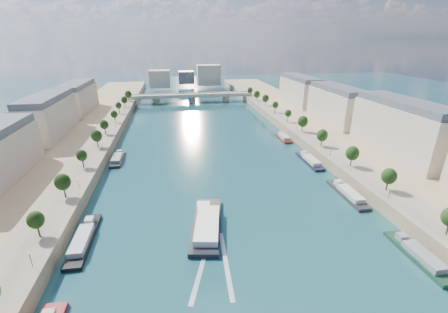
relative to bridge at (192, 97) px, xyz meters
name	(u,v)px	position (x,y,z in m)	size (l,w,h in m)	color
ground	(213,161)	(0.00, -144.45, -5.08)	(700.00, 700.00, 0.00)	#0C2E35
quay_left	(52,166)	(-72.00, -144.45, -2.58)	(44.00, 520.00, 5.00)	#9E8460
quay_right	(350,148)	(72.00, -144.45, -2.58)	(44.00, 520.00, 5.00)	#9E8460
pave_left	(87,159)	(-57.00, -144.45, -0.03)	(14.00, 520.00, 0.10)	gray
pave_right	(324,145)	(57.00, -144.45, -0.03)	(14.00, 520.00, 0.10)	gray
trees_left	(91,146)	(-55.00, -142.45, 5.39)	(4.80, 268.80, 8.26)	#382B1E
trees_right	(312,129)	(55.00, -134.45, 5.39)	(4.80, 268.80, 8.26)	#382B1E
lamps_left	(91,161)	(-52.50, -154.45, 2.70)	(0.36, 200.36, 4.28)	black
lamps_right	(312,137)	(52.50, -139.45, 2.70)	(0.36, 200.36, 4.28)	black
buildings_left	(25,130)	(-85.00, -132.45, 11.37)	(16.00, 226.00, 23.20)	#C2B195
buildings_right	(364,115)	(85.00, -132.45, 11.37)	(16.00, 226.00, 23.20)	#C2B195
skyline	(190,76)	(3.19, 75.07, 9.57)	(79.00, 42.00, 22.00)	#C2B195
bridge	(192,97)	(0.00, 0.00, 0.00)	(112.00, 12.00, 8.15)	#C1B79E
tour_barge	(207,225)	(-9.28, -198.59, -3.93)	(13.51, 30.67, 4.02)	black
wake	(214,264)	(-9.28, -215.14, -5.06)	(12.07, 26.03, 0.04)	silver
moored_barges_left	(73,266)	(-45.50, -210.48, -4.24)	(5.00, 149.38, 3.60)	#1C1E3F
moored_barges_right	(354,199)	(45.50, -191.52, -4.24)	(5.00, 158.37, 3.60)	black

